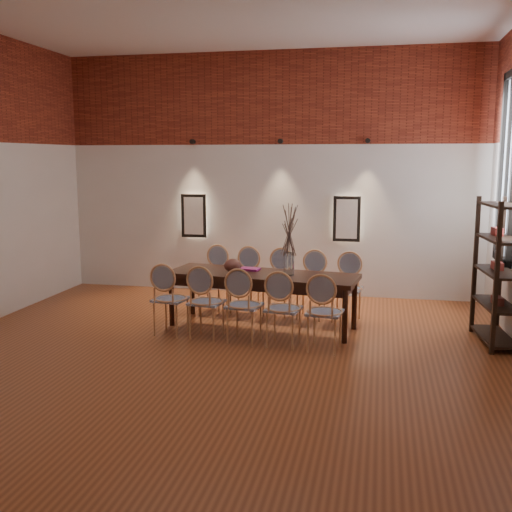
% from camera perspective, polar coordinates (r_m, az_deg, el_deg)
% --- Properties ---
extents(floor, '(7.00, 7.00, 0.02)m').
position_cam_1_polar(floor, '(7.02, -4.11, -9.78)').
color(floor, '#964C26').
rests_on(floor, ground).
extents(wall_back, '(7.00, 0.10, 4.00)m').
position_cam_1_polar(wall_back, '(10.09, 1.32, 7.73)').
color(wall_back, silver).
rests_on(wall_back, ground).
extents(wall_front, '(7.00, 0.10, 4.00)m').
position_cam_1_polar(wall_front, '(3.38, -21.26, 3.79)').
color(wall_front, silver).
rests_on(wall_front, ground).
extents(brick_band_back, '(7.00, 0.02, 1.50)m').
position_cam_1_polar(brick_band_back, '(10.07, 1.28, 14.85)').
color(brick_band_back, maroon).
rests_on(brick_band_back, ground).
extents(niche_left, '(0.36, 0.06, 0.66)m').
position_cam_1_polar(niche_left, '(10.36, -5.90, 3.84)').
color(niche_left, '#FFEAC6').
rests_on(niche_left, wall_back).
extents(niche_right, '(0.36, 0.06, 0.66)m').
position_cam_1_polar(niche_right, '(9.89, 8.64, 3.52)').
color(niche_right, '#FFEAC6').
rests_on(niche_right, wall_back).
extents(spot_fixture_left, '(0.08, 0.10, 0.08)m').
position_cam_1_polar(spot_fixture_left, '(10.29, -6.07, 10.77)').
color(spot_fixture_left, black).
rests_on(spot_fixture_left, wall_back).
extents(spot_fixture_mid, '(0.08, 0.10, 0.08)m').
position_cam_1_polar(spot_fixture_mid, '(9.93, 2.35, 10.87)').
color(spot_fixture_mid, black).
rests_on(spot_fixture_mid, wall_back).
extents(spot_fixture_right, '(0.08, 0.10, 0.08)m').
position_cam_1_polar(spot_fixture_right, '(9.80, 10.60, 10.74)').
color(spot_fixture_right, black).
rests_on(spot_fixture_right, wall_back).
extents(window_glass, '(0.02, 0.78, 2.38)m').
position_cam_1_polar(window_glass, '(8.53, 22.99, 7.70)').
color(window_glass, silver).
rests_on(window_glass, wall_right).
extents(window_frame, '(0.08, 0.90, 2.50)m').
position_cam_1_polar(window_frame, '(8.52, 22.85, 7.71)').
color(window_frame, black).
rests_on(window_frame, wall_right).
extents(window_mullion, '(0.06, 0.06, 2.40)m').
position_cam_1_polar(window_mullion, '(8.52, 22.85, 7.71)').
color(window_mullion, black).
rests_on(window_mullion, wall_right).
extents(dining_table, '(2.64, 1.15, 0.75)m').
position_cam_1_polar(dining_table, '(8.13, 0.58, -4.24)').
color(dining_table, black).
rests_on(dining_table, floor).
extents(chair_near_a, '(0.49, 0.49, 0.94)m').
position_cam_1_polar(chair_near_a, '(7.89, -8.13, -4.07)').
color(chair_near_a, tan).
rests_on(chair_near_a, floor).
extents(chair_near_b, '(0.49, 0.49, 0.94)m').
position_cam_1_polar(chair_near_b, '(7.67, -4.72, -4.39)').
color(chair_near_b, tan).
rests_on(chair_near_b, floor).
extents(chair_near_c, '(0.49, 0.49, 0.94)m').
position_cam_1_polar(chair_near_c, '(7.48, -1.13, -4.71)').
color(chair_near_c, tan).
rests_on(chair_near_c, floor).
extents(chair_near_d, '(0.49, 0.49, 0.94)m').
position_cam_1_polar(chair_near_d, '(7.32, 2.64, -5.03)').
color(chair_near_d, tan).
rests_on(chair_near_d, floor).
extents(chair_near_e, '(0.49, 0.49, 0.94)m').
position_cam_1_polar(chair_near_e, '(7.20, 6.55, -5.34)').
color(chair_near_e, tan).
rests_on(chair_near_e, floor).
extents(chair_far_a, '(0.49, 0.49, 0.94)m').
position_cam_1_polar(chair_far_a, '(9.10, -4.12, -2.18)').
color(chair_far_a, tan).
rests_on(chair_far_a, floor).
extents(chair_far_b, '(0.49, 0.49, 0.94)m').
position_cam_1_polar(chair_far_b, '(8.92, -1.10, -2.41)').
color(chair_far_b, tan).
rests_on(chair_far_b, floor).
extents(chair_far_c, '(0.49, 0.49, 0.94)m').
position_cam_1_polar(chair_far_c, '(8.75, 2.04, -2.63)').
color(chair_far_c, tan).
rests_on(chair_far_c, floor).
extents(chair_far_d, '(0.49, 0.49, 0.94)m').
position_cam_1_polar(chair_far_d, '(8.62, 5.29, -2.86)').
color(chair_far_d, tan).
rests_on(chair_far_d, floor).
extents(chair_far_e, '(0.49, 0.49, 0.94)m').
position_cam_1_polar(chair_far_e, '(8.51, 8.63, -3.08)').
color(chair_far_e, tan).
rests_on(chair_far_e, floor).
extents(vase, '(0.14, 0.14, 0.30)m').
position_cam_1_polar(vase, '(7.92, 3.16, -0.76)').
color(vase, silver).
rests_on(vase, dining_table).
extents(dried_branches, '(0.50, 0.50, 0.70)m').
position_cam_1_polar(dried_branches, '(7.85, 3.19, 2.48)').
color(dried_branches, '#4D392F').
rests_on(dried_branches, vase).
extents(bowl, '(0.24, 0.24, 0.18)m').
position_cam_1_polar(bowl, '(8.13, -2.24, -0.91)').
color(bowl, brown).
rests_on(bowl, dining_table).
extents(book, '(0.28, 0.21, 0.03)m').
position_cam_1_polar(book, '(8.27, -0.59, -1.26)').
color(book, '#921B62').
rests_on(book, dining_table).
extents(shelving_rack, '(0.48, 1.03, 1.80)m').
position_cam_1_polar(shelving_rack, '(7.93, 22.09, -1.42)').
color(shelving_rack, black).
rests_on(shelving_rack, floor).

